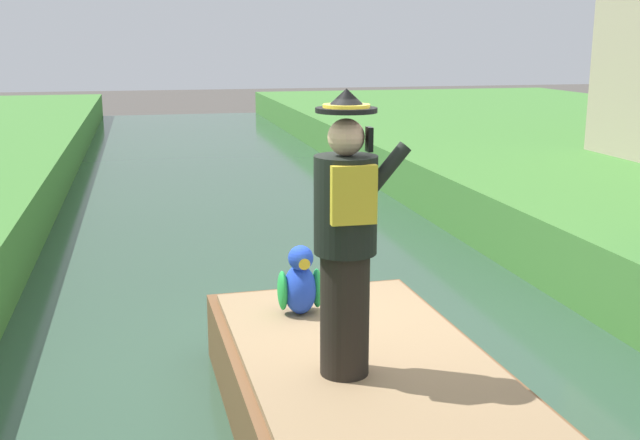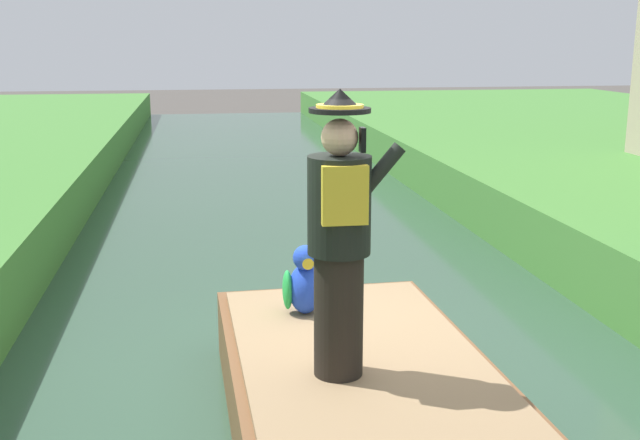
{
  "view_description": "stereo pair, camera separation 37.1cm",
  "coord_description": "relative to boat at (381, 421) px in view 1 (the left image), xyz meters",
  "views": [
    {
      "loc": [
        -1.43,
        -5.45,
        2.85
      ],
      "look_at": [
        -0.25,
        -0.34,
        1.61
      ],
      "focal_mm": 43.12,
      "sensor_mm": 36.0,
      "label": 1
    },
    {
      "loc": [
        -1.06,
        -5.52,
        2.85
      ],
      "look_at": [
        -0.25,
        -0.34,
        1.61
      ],
      "focal_mm": 43.12,
      "sensor_mm": 36.0,
      "label": 2
    }
  ],
  "objects": [
    {
      "name": "person_pirate",
      "position": [
        -0.21,
        0.13,
        1.23
      ],
      "size": [
        0.61,
        0.42,
        1.85
      ],
      "rotation": [
        0.0,
        0.0,
        0.08
      ],
      "color": "black",
      "rests_on": "boat"
    },
    {
      "name": "ground_plane",
      "position": [
        0.0,
        1.06,
        -0.4
      ],
      "size": [
        80.0,
        80.0,
        0.0
      ],
      "primitive_type": "plane",
      "color": "#4C4742"
    },
    {
      "name": "parrot_plush",
      "position": [
        -0.28,
        1.3,
        0.55
      ],
      "size": [
        0.36,
        0.35,
        0.57
      ],
      "color": "blue",
      "rests_on": "boat"
    },
    {
      "name": "canal_water",
      "position": [
        0.0,
        1.06,
        -0.35
      ],
      "size": [
        5.67,
        48.0,
        0.1
      ],
      "primitive_type": "cube",
      "color": "#33513D",
      "rests_on": "ground"
    },
    {
      "name": "boat",
      "position": [
        0.0,
        0.0,
        0.0
      ],
      "size": [
        1.91,
        4.25,
        0.61
      ],
      "color": "brown",
      "rests_on": "canal_water"
    }
  ]
}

